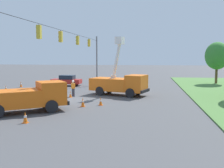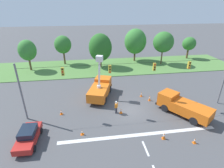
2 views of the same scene
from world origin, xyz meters
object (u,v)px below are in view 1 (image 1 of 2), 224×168
traffic_cone_mid_left (5,98)px  traffic_cone_centre_line (21,84)px  utility_truck_bucket_lift (120,83)px  traffic_cone_foreground_left (70,94)px  sedan_red (67,80)px  traffic_cone_far_left (101,101)px  traffic_cone_lane_edge_b (6,88)px  tree_far_west (217,56)px  traffic_cone_lane_edge_a (83,102)px  utility_truck_support_near (25,97)px  traffic_cone_near_bucket (56,88)px  traffic_cone_mid_right (94,86)px  traffic_cone_foreground_right (25,117)px  road_worker (73,87)px

traffic_cone_mid_left → traffic_cone_centre_line: size_ratio=0.98×
utility_truck_bucket_lift → traffic_cone_foreground_left: (2.24, -4.99, -1.01)m
sedan_red → traffic_cone_far_left: sedan_red is taller
sedan_red → traffic_cone_mid_left: sedan_red is taller
traffic_cone_centre_line → traffic_cone_lane_edge_b: bearing=0.3°
traffic_cone_foreground_left → traffic_cone_lane_edge_b: bearing=-112.4°
tree_far_west → traffic_cone_lane_edge_a: (20.73, -15.94, -3.95)m
utility_truck_support_near → traffic_cone_near_bucket: size_ratio=11.12×
tree_far_west → traffic_cone_mid_left: 31.07m
traffic_cone_lane_edge_a → traffic_cone_near_bucket: bearing=-148.4°
sedan_red → utility_truck_bucket_lift: bearing=47.1°
traffic_cone_mid_right → traffic_cone_far_left: size_ratio=0.97×
traffic_cone_foreground_left → traffic_cone_foreground_right: traffic_cone_foreground_right is taller
utility_truck_bucket_lift → traffic_cone_centre_line: 15.69m
traffic_cone_near_bucket → traffic_cone_far_left: traffic_cone_far_left is taller
traffic_cone_near_bucket → traffic_cone_lane_edge_a: (9.77, 6.02, 0.11)m
traffic_cone_near_bucket → traffic_cone_lane_edge_b: 6.24m
traffic_cone_near_bucket → traffic_cone_lane_edge_a: 11.47m
traffic_cone_foreground_left → traffic_cone_mid_left: traffic_cone_mid_left is taller
tree_far_west → traffic_cone_foreground_right: 32.55m
traffic_cone_near_bucket → traffic_cone_centre_line: (-2.92, -6.18, 0.11)m
traffic_cone_centre_line → traffic_cone_mid_right: bearing=88.9°
road_worker → traffic_cone_foreground_left: road_worker is taller
traffic_cone_mid_right → traffic_cone_lane_edge_a: size_ratio=0.86×
traffic_cone_mid_right → traffic_cone_foreground_right: bearing=-1.8°
traffic_cone_lane_edge_b → traffic_cone_mid_right: bearing=109.7°
traffic_cone_lane_edge_a → traffic_cone_centre_line: size_ratio=1.01×
sedan_red → traffic_cone_lane_edge_b: 8.69m
traffic_cone_foreground_left → traffic_cone_mid_left: size_ratio=0.91×
road_worker → traffic_cone_far_left: road_worker is taller
traffic_cone_mid_right → utility_truck_support_near: bearing=-7.7°
utility_truck_bucket_lift → traffic_cone_mid_right: bearing=-142.7°
utility_truck_bucket_lift → traffic_cone_lane_edge_a: 7.49m
traffic_cone_mid_left → tree_far_west: bearing=129.3°
traffic_cone_foreground_left → traffic_cone_mid_left: 6.42m
traffic_cone_foreground_left → traffic_cone_lane_edge_a: 5.44m
utility_truck_support_near → traffic_cone_centre_line: (-15.60, -8.37, -0.80)m
road_worker → traffic_cone_foreground_left: bearing=-12.4°
traffic_cone_foreground_left → traffic_cone_centre_line: bearing=-129.4°
sedan_red → traffic_cone_near_bucket: 5.43m
sedan_red → road_worker: bearing=21.7°
utility_truck_support_near → traffic_cone_near_bucket: (-12.68, -2.19, -0.90)m
traffic_cone_near_bucket → traffic_cone_lane_edge_a: size_ratio=0.76×
utility_truck_bucket_lift → traffic_cone_near_bucket: bearing=-108.0°
utility_truck_bucket_lift → road_worker: utility_truck_bucket_lift is taller
traffic_cone_mid_left → traffic_cone_mid_right: 12.84m
traffic_cone_mid_right → traffic_cone_lane_edge_a: bearing=7.9°
utility_truck_bucket_lift → traffic_cone_foreground_right: (12.95, -4.73, -0.99)m
sedan_red → traffic_cone_lane_edge_a: size_ratio=5.31×
sedan_red → traffic_cone_near_bucket: bearing=3.4°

